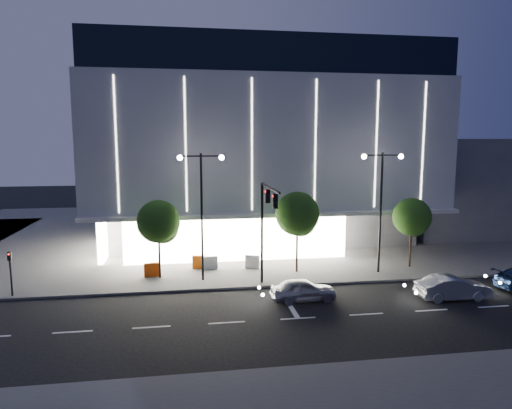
{
  "coord_description": "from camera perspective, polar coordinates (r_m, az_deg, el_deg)",
  "views": [
    {
      "loc": [
        -4.02,
        -25.15,
        9.83
      ],
      "look_at": [
        1.22,
        8.9,
        5.0
      ],
      "focal_mm": 32.0,
      "sensor_mm": 36.0,
      "label": 1
    }
  ],
  "objects": [
    {
      "name": "ground",
      "position": [
        27.3,
        0.31,
        -13.12
      ],
      "size": [
        160.0,
        160.0,
        0.0
      ],
      "primitive_type": "plane",
      "color": "black",
      "rests_on": "ground"
    },
    {
      "name": "sidewalk_museum",
      "position": [
        50.92,
        1.62,
        -3.07
      ],
      "size": [
        70.0,
        40.0,
        0.15
      ],
      "primitive_type": "cube",
      "color": "#474747",
      "rests_on": "ground"
    },
    {
      "name": "museum",
      "position": [
        47.97,
        -0.36,
        7.31
      ],
      "size": [
        30.0,
        25.8,
        18.0
      ],
      "color": "#4C4C51",
      "rests_on": "ground"
    },
    {
      "name": "annex_building",
      "position": [
        57.79,
        22.61,
        2.57
      ],
      "size": [
        16.0,
        20.0,
        10.0
      ],
      "primitive_type": "cube",
      "color": "#4C4C51",
      "rests_on": "ground"
    },
    {
      "name": "traffic_mast",
      "position": [
        29.32,
        1.22,
        -1.45
      ],
      "size": [
        0.33,
        5.89,
        7.07
      ],
      "color": "black",
      "rests_on": "ground"
    },
    {
      "name": "street_lamp_west",
      "position": [
        31.41,
        -6.83,
        0.84
      ],
      "size": [
        3.16,
        0.36,
        9.0
      ],
      "color": "black",
      "rests_on": "ground"
    },
    {
      "name": "street_lamp_east",
      "position": [
        34.38,
        15.38,
        1.22
      ],
      "size": [
        3.16,
        0.36,
        9.0
      ],
      "color": "black",
      "rests_on": "ground"
    },
    {
      "name": "ped_signal_far",
      "position": [
        32.6,
        -28.35,
        -7.1
      ],
      "size": [
        0.22,
        0.24,
        3.0
      ],
      "color": "black",
      "rests_on": "ground"
    },
    {
      "name": "tree_left",
      "position": [
        32.75,
        -12.04,
        -2.39
      ],
      "size": [
        3.02,
        3.02,
        5.72
      ],
      "color": "black",
      "rests_on": "ground"
    },
    {
      "name": "tree_mid",
      "position": [
        33.61,
        5.22,
        -1.46
      ],
      "size": [
        3.25,
        3.25,
        6.15
      ],
      "color": "black",
      "rests_on": "ground"
    },
    {
      "name": "tree_right",
      "position": [
        36.89,
        18.91,
        -1.73
      ],
      "size": [
        2.91,
        2.91,
        5.51
      ],
      "color": "black",
      "rests_on": "ground"
    },
    {
      "name": "car_lead",
      "position": [
        28.79,
        5.93,
        -10.57
      ],
      "size": [
        4.11,
        1.76,
        1.38
      ],
      "primitive_type": "imported",
      "rotation": [
        0.0,
        0.0,
        1.6
      ],
      "color": "#999AA0",
      "rests_on": "ground"
    },
    {
      "name": "car_second",
      "position": [
        31.4,
        23.36,
        -9.52
      ],
      "size": [
        4.51,
        1.65,
        1.48
      ],
      "primitive_type": "imported",
      "rotation": [
        0.0,
        0.0,
        1.55
      ],
      "color": "#B7BABF",
      "rests_on": "ground"
    },
    {
      "name": "barrier_a",
      "position": [
        33.87,
        -12.89,
        -7.95
      ],
      "size": [
        1.13,
        0.43,
        1.0
      ],
      "primitive_type": "cube",
      "rotation": [
        0.0,
        0.0,
        0.17
      ],
      "color": "#E34C0C",
      "rests_on": "sidewalk_museum"
    },
    {
      "name": "barrier_b",
      "position": [
        34.99,
        -5.74,
        -7.27
      ],
      "size": [
        1.12,
        0.34,
        1.0
      ],
      "primitive_type": "cube",
      "rotation": [
        0.0,
        0.0,
        0.08
      ],
      "color": "#B8B8B8",
      "rests_on": "sidewalk_museum"
    },
    {
      "name": "barrier_c",
      "position": [
        35.29,
        -7.07,
        -7.16
      ],
      "size": [
        1.13,
        0.49,
        1.0
      ],
      "primitive_type": "cube",
      "rotation": [
        0.0,
        0.0,
        -0.22
      ],
      "color": "#E75B0C",
      "rests_on": "sidewalk_museum"
    },
    {
      "name": "barrier_d",
      "position": [
        35.14,
        -0.46,
        -7.16
      ],
      "size": [
        1.11,
        0.64,
        1.0
      ],
      "primitive_type": "cube",
      "rotation": [
        0.0,
        0.0,
        -0.38
      ],
      "color": "silver",
      "rests_on": "sidewalk_museum"
    }
  ]
}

